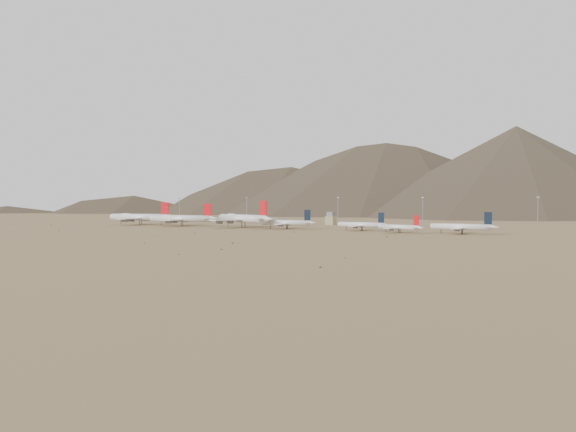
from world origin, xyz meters
The scene contains 16 objects.
ground centered at (0.00, 0.00, 0.00)m, with size 3000.00×3000.00×0.00m, color #9F8152.
mountain_ridge centered at (0.00, 900.00, 150.00)m, with size 4400.00×1000.00×300.00m.
widebody_west centered at (-119.68, 23.81, 7.27)m, with size 70.07×54.99×21.09m.
widebody_centre centered at (-69.35, 25.05, 6.86)m, with size 65.56×51.74×19.90m.
widebody_east centered at (-6.95, 32.09, 7.77)m, with size 72.94×58.09×22.54m.
narrowbody_a centered at (36.98, 32.61, 5.01)m, with size 46.40×33.88×15.43m.
narrowbody_b centered at (98.01, 40.67, 4.50)m, with size 41.99×29.98×13.85m.
narrowbody_c centered at (132.10, 28.42, 4.06)m, with size 37.06×27.40×12.52m.
narrowbody_d centered at (172.77, 38.92, 4.89)m, with size 45.71×32.90×15.08m.
control_tower centered at (30.00, 120.00, 5.32)m, with size 8.00×8.00×12.00m.
mast_far_west centered at (-158.38, 118.62, 14.20)m, with size 2.00×0.60×25.70m.
mast_west centered at (-68.12, 121.51, 14.20)m, with size 2.00×0.60×25.70m.
mast_centre centered at (38.79, 117.29, 14.20)m, with size 2.00×0.60×25.70m.
mast_east centered at (113.69, 132.45, 14.20)m, with size 2.00×0.60×25.70m.
mast_far_east centered at (207.08, 128.13, 14.20)m, with size 2.00×0.60×25.70m.
desert_scrub centered at (-2.46, -81.34, 0.34)m, with size 398.50×175.27×0.98m.
Camera 1 is at (273.02, -344.77, 22.77)m, focal length 35.00 mm.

